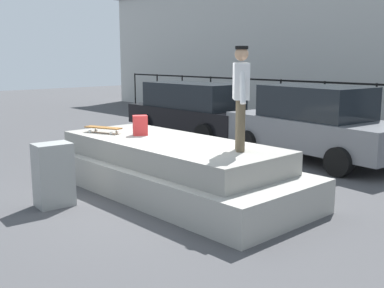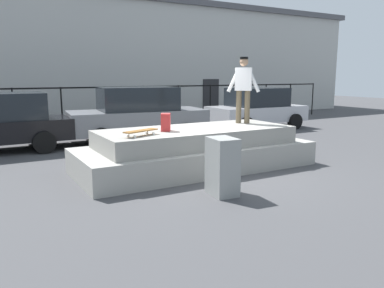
{
  "view_description": "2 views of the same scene",
  "coord_description": "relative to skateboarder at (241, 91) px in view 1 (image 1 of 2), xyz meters",
  "views": [
    {
      "loc": [
        6.4,
        -5.04,
        2.48
      ],
      "look_at": [
        -0.33,
        1.13,
        0.79
      ],
      "focal_mm": 43.58,
      "sensor_mm": 36.0,
      "label": 1
    },
    {
      "loc": [
        -4.76,
        -7.34,
        2.21
      ],
      "look_at": [
        0.25,
        1.36,
        0.41
      ],
      "focal_mm": 35.88,
      "sensor_mm": 36.0,
      "label": 2
    }
  ],
  "objects": [
    {
      "name": "fence_row",
      "position": [
        -1.37,
        7.48,
        -0.75
      ],
      "size": [
        24.06,
        0.06,
        1.76
      ],
      "color": "black",
      "rests_on": "ground_plane"
    },
    {
      "name": "utility_box",
      "position": [
        -2.17,
        -2.26,
        -1.41
      ],
      "size": [
        0.49,
        0.64,
        1.08
      ],
      "primitive_type": "cube",
      "rotation": [
        0.0,
        0.0,
        -0.09
      ],
      "color": "gray",
      "rests_on": "ground_plane"
    },
    {
      "name": "concrete_ledge",
      "position": [
        -1.55,
        -0.23,
        -1.51
      ],
      "size": [
        5.63,
        2.26,
        0.97
      ],
      "color": "#9E9B93",
      "rests_on": "ground_plane"
    },
    {
      "name": "car_grey_sedan_mid",
      "position": [
        -1.25,
        4.15,
        -1.04
      ],
      "size": [
        4.72,
        2.42,
        1.82
      ],
      "color": "slate",
      "rests_on": "ground_plane"
    },
    {
      "name": "skateboarder",
      "position": [
        0.0,
        0.0,
        0.0
      ],
      "size": [
        0.69,
        0.65,
        1.7
      ],
      "color": "brown",
      "rests_on": "concrete_ledge"
    },
    {
      "name": "backpack",
      "position": [
        -2.37,
        -0.29,
        -0.78
      ],
      "size": [
        0.31,
        0.34,
        0.39
      ],
      "primitive_type": "cube",
      "rotation": [
        0.0,
        0.0,
        4.18
      ],
      "color": "red",
      "rests_on": "concrete_ledge"
    },
    {
      "name": "car_black_hatchback_near",
      "position": [
        -5.85,
        4.33,
        -1.05
      ],
      "size": [
        4.67,
        1.99,
        1.71
      ],
      "color": "black",
      "rests_on": "ground_plane"
    },
    {
      "name": "skateboard",
      "position": [
        -3.13,
        -0.66,
        -0.88
      ],
      "size": [
        0.83,
        0.48,
        0.12
      ],
      "color": "brown",
      "rests_on": "concrete_ledge"
    },
    {
      "name": "ground_plane",
      "position": [
        -1.37,
        -0.65,
        -1.95
      ],
      "size": [
        60.0,
        60.0,
        0.0
      ],
      "primitive_type": "plane",
      "color": "#424244"
    }
  ]
}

